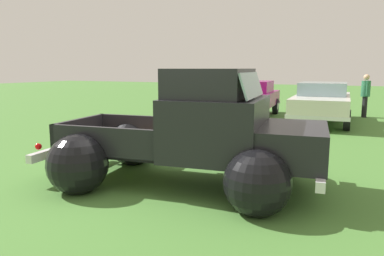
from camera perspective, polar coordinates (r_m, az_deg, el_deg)
name	(u,v)px	position (r m, az deg, el deg)	size (l,w,h in m)	color
ground_plane	(179,183)	(6.30, -2.00, -8.52)	(80.00, 80.00, 0.00)	#477A33
vintage_pickup_truck	(201,141)	(5.99, 1.44, -1.97)	(4.79, 3.15, 1.96)	black
show_car_0	(250,97)	(14.86, 9.01, 4.73)	(2.17, 4.49, 1.43)	black
show_car_1	(322,101)	(13.90, 19.59, 4.02)	(2.05, 4.74, 1.43)	black
spectator_2	(365,93)	(16.08, 25.39, 4.96)	(0.41, 0.54, 1.70)	black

